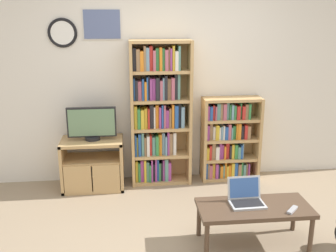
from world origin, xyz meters
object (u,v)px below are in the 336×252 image
tv_stand (93,164)px  bookshelf_short (228,139)px  remote_near_laptop (292,210)px  bookshelf_tall (158,113)px  laptop (246,197)px  coffee_table (254,210)px  television (92,124)px

tv_stand → bookshelf_short: (1.72, 0.12, 0.22)m
tv_stand → remote_near_laptop: bearing=-38.8°
bookshelf_tall → laptop: bearing=-64.1°
remote_near_laptop → bookshelf_tall: bearing=166.7°
bookshelf_tall → remote_near_laptop: size_ratio=12.24×
coffee_table → laptop: bearing=132.0°
tv_stand → television: television is taller
coffee_table → laptop: size_ratio=3.22×
tv_stand → bookshelf_short: bookshelf_short is taller
bookshelf_tall → bookshelf_short: 0.97m
television → bookshelf_short: size_ratio=0.54×
laptop → remote_near_laptop: laptop is taller
laptop → remote_near_laptop: (0.37, -0.19, -0.05)m
tv_stand → laptop: bearing=-41.2°
coffee_table → bookshelf_short: bearing=85.0°
television → laptop: 2.05m
coffee_table → laptop: (-0.06, 0.07, 0.10)m
tv_stand → coffee_table: (1.58, -1.40, 0.03)m
television → bookshelf_short: (1.70, 0.11, -0.29)m
remote_near_laptop → tv_stand: bearing=-175.4°
coffee_table → bookshelf_tall: bearing=116.8°
laptop → coffee_table: bearing=-49.7°
television → bookshelf_tall: size_ratio=0.32×
bookshelf_tall → bookshelf_short: bookshelf_tall is taller
bookshelf_tall → laptop: 1.67m
bookshelf_short → laptop: bookshelf_short is taller
bookshelf_tall → coffee_table: 1.79m
tv_stand → laptop: size_ratio=2.29×
bookshelf_tall → coffee_table: size_ratio=1.72×
tv_stand → bookshelf_tall: size_ratio=0.41×
television → bookshelf_tall: 0.81m
bookshelf_short → remote_near_laptop: 1.66m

